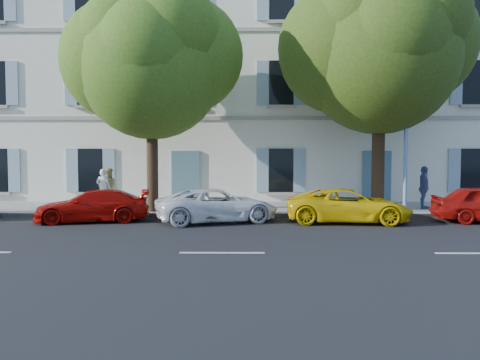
{
  "coord_description": "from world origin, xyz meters",
  "views": [
    {
      "loc": [
        0.53,
        -14.87,
        2.3
      ],
      "look_at": [
        0.36,
        2.0,
        1.4
      ],
      "focal_mm": 35.0,
      "sensor_mm": 36.0,
      "label": 1
    }
  ],
  "objects_px": {
    "car_white_coupe": "(217,205)",
    "tree_left": "(151,67)",
    "tree_right": "(380,56)",
    "street_lamp": "(408,100)",
    "pedestrian_a": "(103,189)",
    "car_yellow_supercar": "(348,206)",
    "pedestrian_b": "(108,188)",
    "pedestrian_c": "(424,188)",
    "car_red_coupe": "(93,206)"
  },
  "relations": [
    {
      "from": "car_white_coupe",
      "to": "tree_left",
      "type": "relative_size",
      "value": 0.49
    },
    {
      "from": "tree_right",
      "to": "street_lamp",
      "type": "distance_m",
      "value": 2.07
    },
    {
      "from": "pedestrian_a",
      "to": "street_lamp",
      "type": "bearing_deg",
      "value": 178.92
    },
    {
      "from": "car_yellow_supercar",
      "to": "tree_left",
      "type": "height_order",
      "value": "tree_left"
    },
    {
      "from": "tree_right",
      "to": "pedestrian_a",
      "type": "relative_size",
      "value": 5.78
    },
    {
      "from": "pedestrian_b",
      "to": "pedestrian_c",
      "type": "distance_m",
      "value": 12.78
    },
    {
      "from": "street_lamp",
      "to": "pedestrian_c",
      "type": "relative_size",
      "value": 4.32
    },
    {
      "from": "car_red_coupe",
      "to": "pedestrian_c",
      "type": "height_order",
      "value": "pedestrian_c"
    },
    {
      "from": "street_lamp",
      "to": "pedestrian_a",
      "type": "height_order",
      "value": "street_lamp"
    },
    {
      "from": "car_red_coupe",
      "to": "car_yellow_supercar",
      "type": "height_order",
      "value": "car_yellow_supercar"
    },
    {
      "from": "tree_left",
      "to": "street_lamp",
      "type": "relative_size",
      "value": 1.15
    },
    {
      "from": "tree_right",
      "to": "pedestrian_b",
      "type": "distance_m",
      "value": 12.02
    },
    {
      "from": "pedestrian_a",
      "to": "pedestrian_c",
      "type": "distance_m",
      "value": 12.85
    },
    {
      "from": "car_yellow_supercar",
      "to": "tree_right",
      "type": "relative_size",
      "value": 0.45
    },
    {
      "from": "street_lamp",
      "to": "car_white_coupe",
      "type": "bearing_deg",
      "value": -166.2
    },
    {
      "from": "car_white_coupe",
      "to": "pedestrian_c",
      "type": "bearing_deg",
      "value": -89.9
    },
    {
      "from": "car_red_coupe",
      "to": "tree_left",
      "type": "xyz_separation_m",
      "value": [
        1.71,
        1.83,
        5.06
      ]
    },
    {
      "from": "car_white_coupe",
      "to": "pedestrian_a",
      "type": "xyz_separation_m",
      "value": [
        -4.76,
        2.81,
        0.38
      ]
    },
    {
      "from": "car_yellow_supercar",
      "to": "pedestrian_c",
      "type": "height_order",
      "value": "pedestrian_c"
    },
    {
      "from": "car_red_coupe",
      "to": "pedestrian_c",
      "type": "xyz_separation_m",
      "value": [
        12.38,
        2.65,
        0.45
      ]
    },
    {
      "from": "car_red_coupe",
      "to": "pedestrian_b",
      "type": "xyz_separation_m",
      "value": [
        -0.39,
        3.16,
        0.41
      ]
    },
    {
      "from": "car_red_coupe",
      "to": "pedestrian_a",
      "type": "relative_size",
      "value": 2.38
    },
    {
      "from": "pedestrian_c",
      "to": "street_lamp",
      "type": "bearing_deg",
      "value": 148.55
    },
    {
      "from": "tree_left",
      "to": "pedestrian_c",
      "type": "bearing_deg",
      "value": 4.39
    },
    {
      "from": "car_white_coupe",
      "to": "tree_left",
      "type": "xyz_separation_m",
      "value": [
        -2.58,
        1.88,
        5.04
      ]
    },
    {
      "from": "tree_right",
      "to": "pedestrian_c",
      "type": "height_order",
      "value": "tree_right"
    },
    {
      "from": "tree_right",
      "to": "street_lamp",
      "type": "relative_size",
      "value": 1.26
    },
    {
      "from": "tree_left",
      "to": "tree_right",
      "type": "bearing_deg",
      "value": 2.99
    },
    {
      "from": "car_red_coupe",
      "to": "car_white_coupe",
      "type": "distance_m",
      "value": 4.29
    },
    {
      "from": "tree_right",
      "to": "street_lamp",
      "type": "height_order",
      "value": "tree_right"
    },
    {
      "from": "pedestrian_c",
      "to": "pedestrian_a",
      "type": "bearing_deg",
      "value": 105.07
    },
    {
      "from": "car_yellow_supercar",
      "to": "tree_right",
      "type": "xyz_separation_m",
      "value": [
        1.67,
        2.37,
        5.52
      ]
    },
    {
      "from": "car_red_coupe",
      "to": "pedestrian_b",
      "type": "relative_size",
      "value": 2.35
    },
    {
      "from": "car_yellow_supercar",
      "to": "tree_left",
      "type": "distance_m",
      "value": 8.87
    },
    {
      "from": "tree_right",
      "to": "pedestrian_a",
      "type": "height_order",
      "value": "tree_right"
    },
    {
      "from": "car_white_coupe",
      "to": "street_lamp",
      "type": "relative_size",
      "value": 0.56
    },
    {
      "from": "street_lamp",
      "to": "pedestrian_b",
      "type": "xyz_separation_m",
      "value": [
        -11.74,
        1.48,
        -3.38
      ]
    },
    {
      "from": "tree_left",
      "to": "tree_right",
      "type": "relative_size",
      "value": 0.91
    },
    {
      "from": "car_white_coupe",
      "to": "pedestrian_a",
      "type": "relative_size",
      "value": 2.59
    },
    {
      "from": "car_red_coupe",
      "to": "pedestrian_c",
      "type": "bearing_deg",
      "value": 90.7
    },
    {
      "from": "car_white_coupe",
      "to": "pedestrian_b",
      "type": "bearing_deg",
      "value": 37.25
    },
    {
      "from": "street_lamp",
      "to": "pedestrian_b",
      "type": "bearing_deg",
      "value": 172.83
    },
    {
      "from": "street_lamp",
      "to": "pedestrian_c",
      "type": "xyz_separation_m",
      "value": [
        1.03,
        0.96,
        -3.34
      ]
    },
    {
      "from": "pedestrian_c",
      "to": "pedestrian_b",
      "type": "bearing_deg",
      "value": 103.28
    },
    {
      "from": "car_yellow_supercar",
      "to": "tree_left",
      "type": "xyz_separation_m",
      "value": [
        -7.05,
        1.91,
        5.03
      ]
    },
    {
      "from": "car_white_coupe",
      "to": "car_yellow_supercar",
      "type": "distance_m",
      "value": 4.47
    },
    {
      "from": "tree_right",
      "to": "pedestrian_c",
      "type": "xyz_separation_m",
      "value": [
        1.94,
        0.36,
        -5.1
      ]
    },
    {
      "from": "pedestrian_c",
      "to": "tree_left",
      "type": "bearing_deg",
      "value": 109.98
    },
    {
      "from": "car_yellow_supercar",
      "to": "pedestrian_a",
      "type": "xyz_separation_m",
      "value": [
        -9.23,
        2.85,
        0.37
      ]
    },
    {
      "from": "tree_right",
      "to": "pedestrian_c",
      "type": "relative_size",
      "value": 5.42
    }
  ]
}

